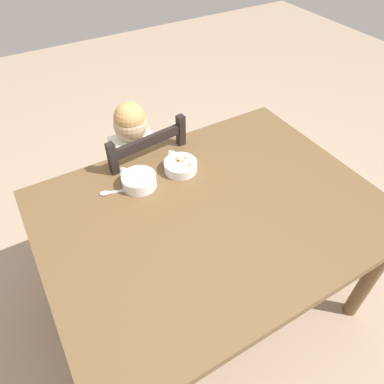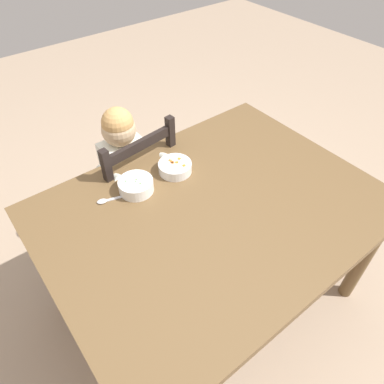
{
  "view_description": "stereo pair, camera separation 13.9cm",
  "coord_description": "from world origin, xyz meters",
  "px_view_note": "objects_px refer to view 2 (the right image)",
  "views": [
    {
      "loc": [
        -0.59,
        -0.84,
        1.82
      ],
      "look_at": [
        -0.05,
        0.09,
        0.78
      ],
      "focal_mm": 33.06,
      "sensor_mm": 36.0,
      "label": 1
    },
    {
      "loc": [
        -0.71,
        -0.76,
        1.82
      ],
      "look_at": [
        -0.05,
        0.09,
        0.78
      ],
      "focal_mm": 33.06,
      "sensor_mm": 36.0,
      "label": 2
    }
  ],
  "objects_px": {
    "dining_table": "(213,220)",
    "bowl_of_carrots": "(175,167)",
    "dining_chair": "(131,190)",
    "bowl_of_peas": "(136,185)",
    "child_figure": "(127,165)",
    "spoon": "(107,200)"
  },
  "relations": [
    {
      "from": "dining_table",
      "to": "bowl_of_carrots",
      "type": "bearing_deg",
      "value": 88.89
    },
    {
      "from": "dining_chair",
      "to": "bowl_of_peas",
      "type": "xyz_separation_m",
      "value": [
        -0.11,
        -0.3,
        0.32
      ]
    },
    {
      "from": "bowl_of_carrots",
      "to": "spoon",
      "type": "relative_size",
      "value": 1.14
    },
    {
      "from": "dining_table",
      "to": "spoon",
      "type": "relative_size",
      "value": 10.35
    },
    {
      "from": "bowl_of_carrots",
      "to": "dining_chair",
      "type": "bearing_deg",
      "value": 108.48
    },
    {
      "from": "spoon",
      "to": "dining_table",
      "type": "bearing_deg",
      "value": -41.99
    },
    {
      "from": "child_figure",
      "to": "bowl_of_carrots",
      "type": "relative_size",
      "value": 6.13
    },
    {
      "from": "dining_chair",
      "to": "bowl_of_carrots",
      "type": "bearing_deg",
      "value": -71.52
    },
    {
      "from": "dining_chair",
      "to": "child_figure",
      "type": "height_order",
      "value": "child_figure"
    },
    {
      "from": "dining_table",
      "to": "child_figure",
      "type": "bearing_deg",
      "value": 99.82
    },
    {
      "from": "bowl_of_carrots",
      "to": "dining_table",
      "type": "bearing_deg",
      "value": -91.11
    },
    {
      "from": "dining_table",
      "to": "bowl_of_peas",
      "type": "distance_m",
      "value": 0.37
    },
    {
      "from": "bowl_of_peas",
      "to": "spoon",
      "type": "height_order",
      "value": "bowl_of_peas"
    },
    {
      "from": "bowl_of_peas",
      "to": "bowl_of_carrots",
      "type": "height_order",
      "value": "bowl_of_peas"
    },
    {
      "from": "dining_table",
      "to": "bowl_of_peas",
      "type": "bearing_deg",
      "value": 125.68
    },
    {
      "from": "child_figure",
      "to": "bowl_of_peas",
      "type": "height_order",
      "value": "child_figure"
    },
    {
      "from": "child_figure",
      "to": "spoon",
      "type": "distance_m",
      "value": 0.38
    },
    {
      "from": "bowl_of_carrots",
      "to": "spoon",
      "type": "distance_m",
      "value": 0.35
    },
    {
      "from": "dining_chair",
      "to": "bowl_of_carrots",
      "type": "height_order",
      "value": "dining_chair"
    },
    {
      "from": "bowl_of_peas",
      "to": "child_figure",
      "type": "bearing_deg",
      "value": 70.12
    },
    {
      "from": "dining_table",
      "to": "dining_chair",
      "type": "xyz_separation_m",
      "value": [
        -0.09,
        0.59,
        -0.2
      ]
    },
    {
      "from": "dining_chair",
      "to": "bowl_of_peas",
      "type": "distance_m",
      "value": 0.45
    }
  ]
}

